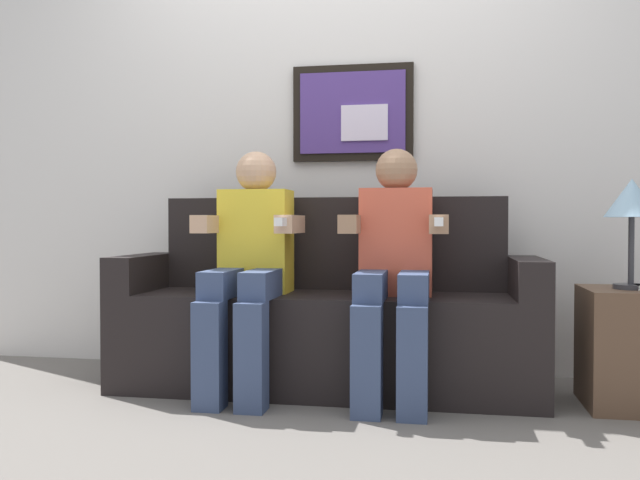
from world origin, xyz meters
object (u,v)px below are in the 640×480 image
person_on_left (249,260)px  side_table_right (633,348)px  couch (327,322)px  table_lamp (632,203)px  person_on_right (395,262)px

person_on_left → side_table_right: (1.65, 0.06, -0.36)m
couch → person_on_left: (-0.33, -0.17, 0.29)m
side_table_right → table_lamp: size_ratio=1.09×
couch → side_table_right: (1.32, -0.11, -0.06)m
couch → person_on_right: bearing=-27.0°
person_on_left → table_lamp: (1.63, 0.05, 0.25)m
couch → person_on_left: size_ratio=1.75×
table_lamp → person_on_right: bearing=-177.2°
side_table_right → couch: bearing=175.4°
person_on_left → table_lamp: 1.65m
couch → person_on_right: size_ratio=1.75×
person_on_right → table_lamp: (0.98, 0.05, 0.25)m
table_lamp → couch: bearing=174.8°
couch → table_lamp: size_ratio=4.23×
person_on_left → person_on_right: same height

